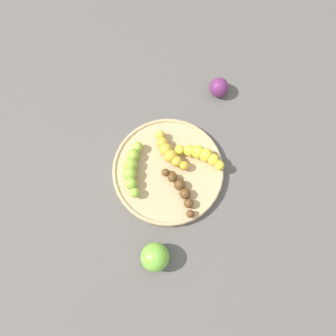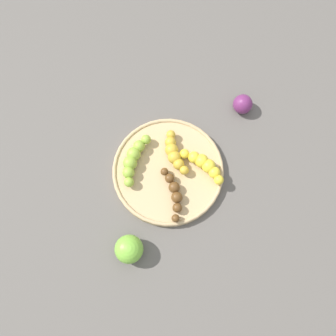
{
  "view_description": "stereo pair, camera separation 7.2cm",
  "coord_description": "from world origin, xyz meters",
  "px_view_note": "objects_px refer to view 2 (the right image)",
  "views": [
    {
      "loc": [
        0.13,
        -0.21,
        0.88
      ],
      "look_at": [
        0.0,
        0.0,
        0.04
      ],
      "focal_mm": 38.03,
      "sensor_mm": 36.0,
      "label": 1
    },
    {
      "loc": [
        0.18,
        -0.16,
        0.88
      ],
      "look_at": [
        0.0,
        0.0,
        0.04
      ],
      "focal_mm": 38.03,
      "sensor_mm": 36.0,
      "label": 2
    }
  ],
  "objects_px": {
    "banana_overripe": "(174,193)",
    "fruit_bowl": "(168,171)",
    "banana_spotted": "(174,153)",
    "banana_green": "(134,159)",
    "plum_purple": "(242,104)",
    "apple_green": "(129,249)",
    "banana_yellow": "(204,165)"
  },
  "relations": [
    {
      "from": "banana_yellow",
      "to": "plum_purple",
      "type": "relative_size",
      "value": 2.42
    },
    {
      "from": "fruit_bowl",
      "to": "plum_purple",
      "type": "xyz_separation_m",
      "value": [
        -0.0,
        0.27,
        0.01
      ]
    },
    {
      "from": "banana_spotted",
      "to": "banana_yellow",
      "type": "bearing_deg",
      "value": 138.88
    },
    {
      "from": "plum_purple",
      "to": "banana_yellow",
      "type": "bearing_deg",
      "value": -74.12
    },
    {
      "from": "banana_spotted",
      "to": "banana_yellow",
      "type": "xyz_separation_m",
      "value": [
        0.07,
        0.03,
        0.0
      ]
    },
    {
      "from": "banana_green",
      "to": "apple_green",
      "type": "height_order",
      "value": "apple_green"
    },
    {
      "from": "banana_spotted",
      "to": "banana_overripe",
      "type": "xyz_separation_m",
      "value": [
        0.07,
        -0.07,
        -0.0
      ]
    },
    {
      "from": "fruit_bowl",
      "to": "plum_purple",
      "type": "bearing_deg",
      "value": 90.28
    },
    {
      "from": "fruit_bowl",
      "to": "banana_yellow",
      "type": "relative_size",
      "value": 2.25
    },
    {
      "from": "banana_green",
      "to": "plum_purple",
      "type": "height_order",
      "value": "banana_green"
    },
    {
      "from": "banana_overripe",
      "to": "plum_purple",
      "type": "xyz_separation_m",
      "value": [
        -0.06,
        0.3,
        -0.01
      ]
    },
    {
      "from": "banana_spotted",
      "to": "banana_yellow",
      "type": "height_order",
      "value": "banana_yellow"
    },
    {
      "from": "fruit_bowl",
      "to": "banana_green",
      "type": "xyz_separation_m",
      "value": [
        -0.08,
        -0.05,
        0.02
      ]
    },
    {
      "from": "banana_spotted",
      "to": "fruit_bowl",
      "type": "bearing_deg",
      "value": 49.13
    },
    {
      "from": "banana_spotted",
      "to": "plum_purple",
      "type": "xyz_separation_m",
      "value": [
        0.02,
        0.23,
        -0.01
      ]
    },
    {
      "from": "banana_yellow",
      "to": "banana_overripe",
      "type": "bearing_deg",
      "value": 171.42
    },
    {
      "from": "banana_green",
      "to": "plum_purple",
      "type": "distance_m",
      "value": 0.32
    },
    {
      "from": "banana_overripe",
      "to": "apple_green",
      "type": "bearing_deg",
      "value": -142.17
    },
    {
      "from": "banana_overripe",
      "to": "fruit_bowl",
      "type": "bearing_deg",
      "value": 88.75
    },
    {
      "from": "banana_yellow",
      "to": "plum_purple",
      "type": "height_order",
      "value": "banana_yellow"
    },
    {
      "from": "banana_spotted",
      "to": "banana_green",
      "type": "xyz_separation_m",
      "value": [
        -0.06,
        -0.09,
        0.0
      ]
    },
    {
      "from": "banana_overripe",
      "to": "banana_yellow",
      "type": "xyz_separation_m",
      "value": [
        -0.0,
        0.1,
        0.0
      ]
    },
    {
      "from": "fruit_bowl",
      "to": "banana_green",
      "type": "relative_size",
      "value": 2.19
    },
    {
      "from": "banana_spotted",
      "to": "banana_green",
      "type": "distance_m",
      "value": 0.1
    },
    {
      "from": "fruit_bowl",
      "to": "banana_overripe",
      "type": "bearing_deg",
      "value": -29.36
    },
    {
      "from": "banana_overripe",
      "to": "apple_green",
      "type": "distance_m",
      "value": 0.17
    },
    {
      "from": "banana_overripe",
      "to": "apple_green",
      "type": "relative_size",
      "value": 1.89
    },
    {
      "from": "banana_yellow",
      "to": "apple_green",
      "type": "xyz_separation_m",
      "value": [
        0.03,
        -0.27,
        -0.0
      ]
    },
    {
      "from": "fruit_bowl",
      "to": "banana_overripe",
      "type": "xyz_separation_m",
      "value": [
        0.06,
        -0.03,
        0.02
      ]
    },
    {
      "from": "apple_green",
      "to": "fruit_bowl",
      "type": "bearing_deg",
      "value": 112.82
    },
    {
      "from": "banana_spotted",
      "to": "banana_overripe",
      "type": "height_order",
      "value": "banana_spotted"
    },
    {
      "from": "banana_green",
      "to": "plum_purple",
      "type": "relative_size",
      "value": 2.48
    }
  ]
}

